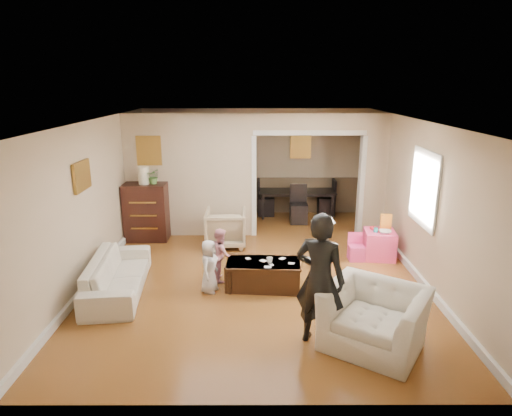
{
  "coord_description": "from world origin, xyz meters",
  "views": [
    {
      "loc": [
        -0.01,
        -7.26,
        3.2
      ],
      "look_at": [
        0.0,
        0.2,
        1.05
      ],
      "focal_mm": 30.68,
      "sensor_mm": 36.0,
      "label": 1
    }
  ],
  "objects_px": {
    "dresser": "(146,212)",
    "dining_table": "(296,202)",
    "play_table": "(379,244)",
    "child_toddler": "(322,248)",
    "armchair_back": "(226,228)",
    "child_kneel_a": "(209,266)",
    "child_kneel_b": "(221,254)",
    "armchair_front": "(374,318)",
    "coffee_cup": "(270,260)",
    "adult_person": "(320,280)",
    "sofa": "(118,275)",
    "coffee_table": "(263,274)",
    "cyan_cup": "(376,230)",
    "table_lamp": "(144,175)"
  },
  "relations": [
    {
      "from": "child_kneel_b",
      "to": "armchair_front",
      "type": "bearing_deg",
      "value": -148.15
    },
    {
      "from": "table_lamp",
      "to": "adult_person",
      "type": "distance_m",
      "value": 4.92
    },
    {
      "from": "armchair_front",
      "to": "child_kneel_b",
      "type": "relative_size",
      "value": 1.32
    },
    {
      "from": "sofa",
      "to": "play_table",
      "type": "relative_size",
      "value": 3.59
    },
    {
      "from": "cyan_cup",
      "to": "coffee_table",
      "type": "bearing_deg",
      "value": -150.66
    },
    {
      "from": "child_kneel_b",
      "to": "child_toddler",
      "type": "height_order",
      "value": "child_kneel_b"
    },
    {
      "from": "cyan_cup",
      "to": "dining_table",
      "type": "xyz_separation_m",
      "value": [
        -1.21,
        2.85,
        -0.24
      ]
    },
    {
      "from": "sofa",
      "to": "armchair_back",
      "type": "distance_m",
      "value": 2.59
    },
    {
      "from": "dresser",
      "to": "child_toddler",
      "type": "xyz_separation_m",
      "value": [
        3.45,
        -1.51,
        -0.23
      ]
    },
    {
      "from": "dresser",
      "to": "play_table",
      "type": "xyz_separation_m",
      "value": [
        4.6,
        -1.02,
        -0.34
      ]
    },
    {
      "from": "armchair_front",
      "to": "adult_person",
      "type": "bearing_deg",
      "value": -152.9
    },
    {
      "from": "dresser",
      "to": "coffee_cup",
      "type": "relative_size",
      "value": 12.07
    },
    {
      "from": "table_lamp",
      "to": "cyan_cup",
      "type": "xyz_separation_m",
      "value": [
        4.5,
        -1.07,
        -0.81
      ]
    },
    {
      "from": "coffee_cup",
      "to": "adult_person",
      "type": "distance_m",
      "value": 1.66
    },
    {
      "from": "dresser",
      "to": "table_lamp",
      "type": "bearing_deg",
      "value": 0.0
    },
    {
      "from": "sofa",
      "to": "armchair_back",
      "type": "height_order",
      "value": "armchair_back"
    },
    {
      "from": "sofa",
      "to": "coffee_cup",
      "type": "distance_m",
      "value": 2.4
    },
    {
      "from": "play_table",
      "to": "child_kneel_b",
      "type": "xyz_separation_m",
      "value": [
        -2.91,
        -0.93,
        0.18
      ]
    },
    {
      "from": "coffee_table",
      "to": "play_table",
      "type": "distance_m",
      "value": 2.53
    },
    {
      "from": "dresser",
      "to": "play_table",
      "type": "distance_m",
      "value": 4.73
    },
    {
      "from": "coffee_table",
      "to": "play_table",
      "type": "xyz_separation_m",
      "value": [
        2.21,
        1.23,
        0.04
      ]
    },
    {
      "from": "coffee_cup",
      "to": "dining_table",
      "type": "xyz_separation_m",
      "value": [
        0.79,
        4.08,
        -0.16
      ]
    },
    {
      "from": "adult_person",
      "to": "child_kneel_b",
      "type": "bearing_deg",
      "value": -26.8
    },
    {
      "from": "armchair_back",
      "to": "coffee_cup",
      "type": "distance_m",
      "value": 2.12
    },
    {
      "from": "dresser",
      "to": "dining_table",
      "type": "height_order",
      "value": "dresser"
    },
    {
      "from": "play_table",
      "to": "adult_person",
      "type": "distance_m",
      "value": 3.25
    },
    {
      "from": "sofa",
      "to": "adult_person",
      "type": "xyz_separation_m",
      "value": [
        2.96,
        -1.4,
        0.58
      ]
    },
    {
      "from": "armchair_back",
      "to": "child_kneel_a",
      "type": "xyz_separation_m",
      "value": [
        -0.13,
        -2.05,
        0.06
      ]
    },
    {
      "from": "sofa",
      "to": "play_table",
      "type": "xyz_separation_m",
      "value": [
        4.5,
        1.39,
        -0.02
      ]
    },
    {
      "from": "dining_table",
      "to": "child_toddler",
      "type": "height_order",
      "value": "child_toddler"
    },
    {
      "from": "dining_table",
      "to": "adult_person",
      "type": "height_order",
      "value": "adult_person"
    },
    {
      "from": "sofa",
      "to": "child_toddler",
      "type": "distance_m",
      "value": 3.47
    },
    {
      "from": "dresser",
      "to": "child_kneel_a",
      "type": "distance_m",
      "value": 2.87
    },
    {
      "from": "cyan_cup",
      "to": "child_kneel_b",
      "type": "relative_size",
      "value": 0.09
    },
    {
      "from": "dresser",
      "to": "child_toddler",
      "type": "relative_size",
      "value": 1.6
    },
    {
      "from": "coffee_table",
      "to": "dining_table",
      "type": "height_order",
      "value": "dining_table"
    },
    {
      "from": "table_lamp",
      "to": "child_kneel_a",
      "type": "bearing_deg",
      "value": -57.27
    },
    {
      "from": "dresser",
      "to": "sofa",
      "type": "bearing_deg",
      "value": -87.55
    },
    {
      "from": "child_kneel_a",
      "to": "child_toddler",
      "type": "xyz_separation_m",
      "value": [
        1.9,
        0.9,
        -0.05
      ]
    },
    {
      "from": "dresser",
      "to": "child_kneel_a",
      "type": "height_order",
      "value": "dresser"
    },
    {
      "from": "armchair_front",
      "to": "coffee_cup",
      "type": "relative_size",
      "value": 11.83
    },
    {
      "from": "sofa",
      "to": "dining_table",
      "type": "distance_m",
      "value": 5.26
    },
    {
      "from": "play_table",
      "to": "dining_table",
      "type": "bearing_deg",
      "value": 115.14
    },
    {
      "from": "dining_table",
      "to": "child_toddler",
      "type": "distance_m",
      "value": 3.29
    },
    {
      "from": "play_table",
      "to": "child_kneel_a",
      "type": "height_order",
      "value": "child_kneel_a"
    },
    {
      "from": "dining_table",
      "to": "adult_person",
      "type": "relative_size",
      "value": 1.07
    },
    {
      "from": "play_table",
      "to": "armchair_back",
      "type": "bearing_deg",
      "value": 167.25
    },
    {
      "from": "adult_person",
      "to": "play_table",
      "type": "bearing_deg",
      "value": -91.95
    },
    {
      "from": "coffee_table",
      "to": "child_kneel_b",
      "type": "bearing_deg",
      "value": 156.8
    },
    {
      "from": "coffee_cup",
      "to": "play_table",
      "type": "bearing_deg",
      "value": 31.36
    }
  ]
}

